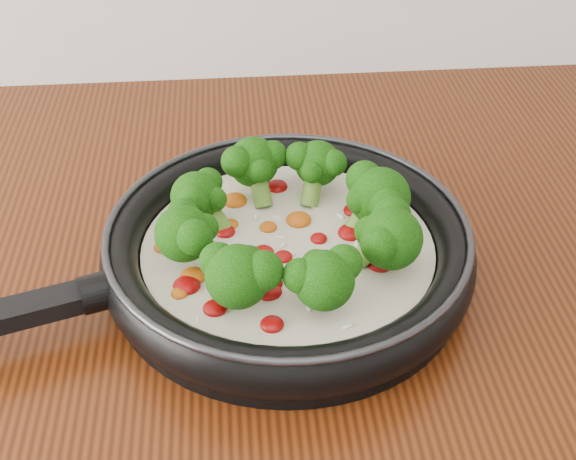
{
  "coord_description": "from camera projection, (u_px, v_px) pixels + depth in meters",
  "views": [
    {
      "loc": [
        -0.08,
        0.57,
        1.35
      ],
      "look_at": [
        -0.03,
        1.09,
        0.95
      ],
      "focal_mm": 47.71,
      "sensor_mm": 36.0,
      "label": 1
    }
  ],
  "objects": [
    {
      "name": "skillet",
      "position": [
        286.0,
        246.0,
        0.66
      ],
      "size": [
        0.53,
        0.41,
        0.09
      ],
      "color": "black",
      "rests_on": "counter"
    }
  ]
}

